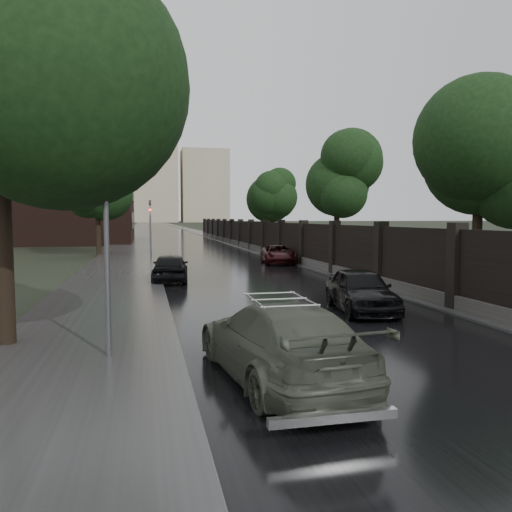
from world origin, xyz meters
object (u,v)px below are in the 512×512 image
Objects in this scene: tree_right_a at (479,161)px; tree_left_far at (97,185)px; tree_right_c at (269,196)px; volga_sedan at (279,341)px; hatchback_left at (170,268)px; lamp_post at (106,227)px; tree_right_b at (337,185)px; car_right_near at (361,290)px; car_right_far at (279,254)px; traffic_light at (150,224)px.

tree_left_far is at bearing 125.17° from tree_right_a.
tree_right_c is at bearing 32.83° from tree_left_far.
volga_sedan is 1.26× the size of hatchback_left.
lamp_post is at bearing -35.44° from volga_sedan.
tree_left_far reaches higher than volga_sedan.
tree_right_b is at bearing -27.30° from tree_left_far.
lamp_post reaches higher than volga_sedan.
tree_right_c is at bearing 90.00° from tree_right_b.
tree_left_far is 31.00m from volga_sedan.
hatchback_left is (-11.10, -8.28, -4.30)m from tree_right_b.
tree_right_a reaches higher than hatchback_left.
lamp_post reaches higher than hatchback_left.
tree_right_b reaches higher than car_right_near.
car_right_near is 15.91m from car_right_far.
tree_right_c is 1.81× the size of car_right_near.
tree_right_a is 1.75× the size of traffic_light.
tree_right_c is 19.26m from traffic_light.
tree_right_b is 1.67× the size of car_right_far.
volga_sedan is at bearing -103.88° from tree_right_c.
traffic_light is at bearing -53.53° from tree_left_far.
tree_right_c is (0.00, 18.00, 0.00)m from tree_right_b.
car_right_near is at bearing -73.02° from traffic_light.
tree_right_b is (15.50, -8.00, -0.29)m from tree_left_far.
hatchback_left is at bearing -124.90° from car_right_far.
volga_sedan reaches higher than car_right_near.
car_right_near reaches higher than hatchback_left.
hatchback_left is (-11.10, 5.72, -4.30)m from tree_right_a.
tree_right_a is 14.00m from tree_right_b.
volga_sedan is 13.92m from hatchback_left.
hatchback_left is at bearing -86.45° from traffic_light.
tree_right_a is 32.00m from tree_right_c.
tree_right_a reaches higher than volga_sedan.
tree_right_b is 24.33m from lamp_post.
tree_left_far is at bearing -147.17° from tree_right_c.
lamp_post is (-12.90, -38.50, -2.28)m from tree_right_c.
car_right_far is (1.73, 15.81, -0.08)m from car_right_near.
tree_right_a reaches higher than car_right_far.
tree_right_b is at bearing 78.23° from car_right_near.
tree_left_far is at bearing 152.70° from tree_right_b.
tree_right_a is 1.00× the size of tree_right_b.
hatchback_left is at bearing 152.74° from tree_right_a.
car_right_far is at bearing -37.48° from tree_left_far.
tree_right_b is 1.00× the size of tree_right_c.
traffic_light is at bearing 162.10° from car_right_far.
lamp_post is at bearing -143.20° from car_right_near.
tree_right_a is 20.85m from traffic_light.
tree_right_a is 1.37× the size of lamp_post.
tree_right_c is 41.58m from volga_sedan.
volga_sedan is (-9.92, -40.15, -4.26)m from tree_right_c.
tree_left_far is at bearing 95.21° from lamp_post.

